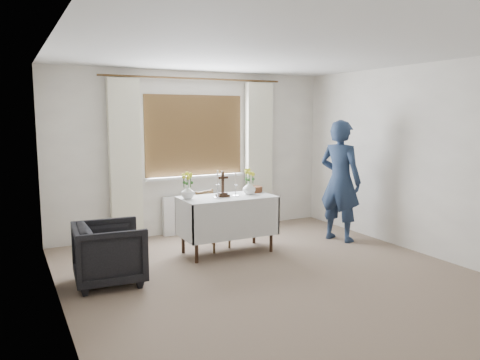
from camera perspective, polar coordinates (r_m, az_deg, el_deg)
name	(u,v)px	position (r m, az deg, el deg)	size (l,w,h in m)	color
ground	(277,279)	(5.39, 4.57, -11.97)	(5.00, 5.00, 0.00)	#84715B
altar_table	(227,225)	(6.27, -1.56, -5.46)	(1.24, 0.64, 0.76)	silver
wooden_chair	(213,220)	(6.45, -3.29, -4.92)	(0.37, 0.37, 0.80)	brown
armchair	(110,253)	(5.35, -15.59, -8.58)	(0.72, 0.74, 0.68)	black
person	(340,181)	(6.96, 12.10, -0.11)	(0.65, 0.42, 1.77)	navy
radiator	(197,213)	(7.40, -5.29, -4.08)	(1.10, 0.10, 0.60)	silver
wooden_cross	(223,184)	(6.15, -2.13, -0.49)	(0.16, 0.11, 0.34)	black
candlestick_left	(218,184)	(6.07, -2.74, -0.49)	(0.10, 0.10, 0.36)	silver
candlestick_right	(236,185)	(6.21, -0.52, -0.56)	(0.09, 0.09, 0.31)	silver
flower_vase_left	(188,192)	(6.05, -6.39, -1.46)	(0.17, 0.17, 0.18)	white
flower_vase_right	(249,188)	(6.35, 1.14, -0.96)	(0.17, 0.17, 0.18)	white
wicker_basket	(255,189)	(6.56, 1.81, -1.13)	(0.21, 0.21, 0.08)	brown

